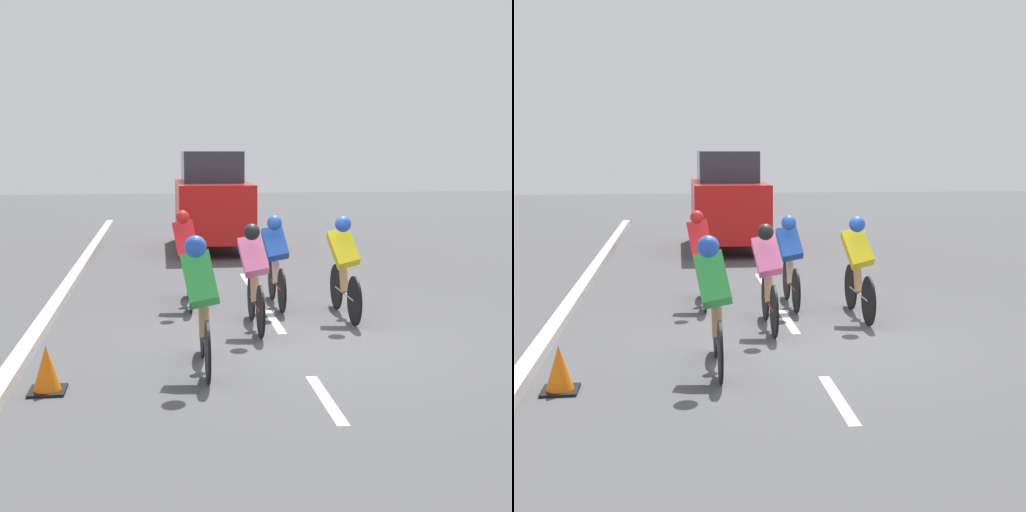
# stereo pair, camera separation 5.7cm
# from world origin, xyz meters

# --- Properties ---
(ground_plane) EXTENTS (60.00, 60.00, 0.00)m
(ground_plane) POSITION_xyz_m (0.00, 0.00, 0.00)
(ground_plane) COLOR #4C4C4F
(lane_stripe_near) EXTENTS (0.12, 1.40, 0.01)m
(lane_stripe_near) POSITION_xyz_m (0.00, 2.37, 0.00)
(lane_stripe_near) COLOR white
(lane_stripe_near) RESTS_ON ground
(lane_stripe_mid) EXTENTS (0.12, 1.40, 0.01)m
(lane_stripe_mid) POSITION_xyz_m (0.00, -0.83, 0.00)
(lane_stripe_mid) COLOR white
(lane_stripe_mid) RESTS_ON ground
(lane_stripe_far) EXTENTS (0.12, 1.40, 0.01)m
(lane_stripe_far) POSITION_xyz_m (0.00, -4.03, 0.00)
(lane_stripe_far) COLOR white
(lane_stripe_far) RESTS_ON ground
(curb) EXTENTS (0.20, 27.10, 0.14)m
(curb) POSITION_xyz_m (3.20, -0.83, 0.07)
(curb) COLOR beige
(curb) RESTS_ON ground
(cyclist_green) EXTENTS (0.42, 1.64, 1.55)m
(cyclist_green) POSITION_xyz_m (1.16, 1.33, 0.82)
(cyclist_green) COLOR black
(cyclist_green) RESTS_ON ground
(cyclist_pink) EXTENTS (0.41, 1.66, 1.48)m
(cyclist_pink) POSITION_xyz_m (0.35, -0.40, 0.77)
(cyclist_pink) COLOR black
(cyclist_pink) RESTS_ON ground
(cyclist_blue) EXTENTS (0.41, 1.62, 1.46)m
(cyclist_blue) POSITION_xyz_m (-0.17, -1.76, 0.77)
(cyclist_blue) COLOR black
(cyclist_blue) RESTS_ON ground
(cyclist_yellow) EXTENTS (0.44, 1.73, 1.51)m
(cyclist_yellow) POSITION_xyz_m (-1.02, -0.90, 0.80)
(cyclist_yellow) COLOR black
(cyclist_yellow) RESTS_ON ground
(cyclist_red) EXTENTS (0.42, 1.68, 1.52)m
(cyclist_red) POSITION_xyz_m (1.19, -2.00, 0.79)
(cyclist_red) COLOR black
(cyclist_red) RESTS_ON ground
(support_car) EXTENTS (1.70, 3.94, 2.37)m
(support_car) POSITION_xyz_m (0.33, -8.42, 1.17)
(support_car) COLOR black
(support_car) RESTS_ON ground
(traffic_cone) EXTENTS (0.36, 0.36, 0.49)m
(traffic_cone) POSITION_xyz_m (2.75, 1.80, 0.24)
(traffic_cone) COLOR black
(traffic_cone) RESTS_ON ground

